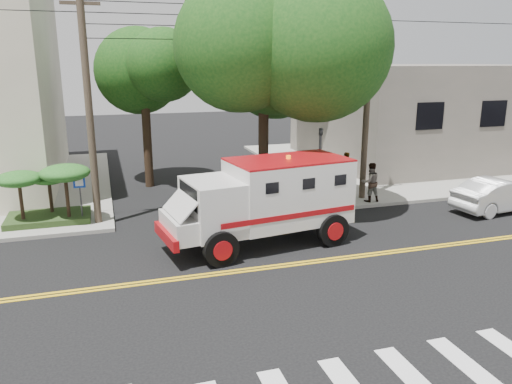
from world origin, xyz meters
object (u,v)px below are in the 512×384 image
object	(u,v)px
pedestrian_a	(345,169)
pedestrian_b	(370,182)
armored_truck	(266,197)
parked_sedan	(500,195)

from	to	relation	value
pedestrian_a	pedestrian_b	size ratio (longest dim) A/B	0.96
armored_truck	pedestrian_b	size ratio (longest dim) A/B	3.88
pedestrian_a	armored_truck	bearing A→B (deg)	25.47
armored_truck	pedestrian_b	world-z (taller)	armored_truck
pedestrian_b	parked_sedan	bearing A→B (deg)	156.24
parked_sedan	pedestrian_a	xyz separation A→B (m)	(-4.57, 5.74, 0.28)
armored_truck	pedestrian_a	distance (m)	9.24
armored_truck	pedestrian_a	xyz separation A→B (m)	(6.47, 6.56, -0.72)
pedestrian_a	pedestrian_b	world-z (taller)	pedestrian_b
armored_truck	pedestrian_a	size ratio (longest dim) A/B	4.03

